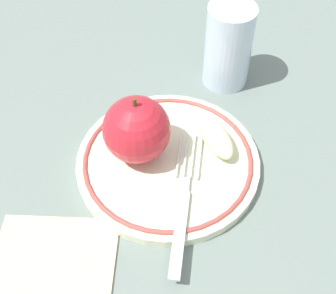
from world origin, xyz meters
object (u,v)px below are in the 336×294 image
object	(u,v)px
napkin_folded	(50,275)
apple_slice_front	(216,137)
plate	(168,162)
apple_red_whole	(137,130)
fork	(183,203)
drinking_glass	(228,46)

from	to	relation	value
napkin_folded	apple_slice_front	bearing A→B (deg)	-34.25
plate	apple_slice_front	world-z (taller)	apple_slice_front
napkin_folded	apple_red_whole	bearing A→B (deg)	-16.05
plate	fork	xyz separation A→B (m)	(-0.06, -0.03, 0.01)
plate	fork	world-z (taller)	fork
fork	drinking_glass	distance (m)	0.23
apple_slice_front	drinking_glass	world-z (taller)	drinking_glass
apple_red_whole	fork	world-z (taller)	apple_red_whole
apple_slice_front	fork	distance (m)	0.09
apple_slice_front	apple_red_whole	bearing A→B (deg)	-105.26
fork	drinking_glass	world-z (taller)	drinking_glass
apple_slice_front	napkin_folded	size ratio (longest dim) A/B	0.51
apple_slice_front	fork	size ratio (longest dim) A/B	0.37
apple_slice_front	napkin_folded	distance (m)	0.24
fork	napkin_folded	bearing A→B (deg)	126.73
plate	fork	size ratio (longest dim) A/B	1.15
plate	apple_slice_front	bearing A→B (deg)	-55.73
drinking_glass	plate	bearing A→B (deg)	165.72
apple_red_whole	napkin_folded	distance (m)	0.18
drinking_glass	napkin_folded	world-z (taller)	drinking_glass
apple_slice_front	drinking_glass	distance (m)	0.14
plate	apple_red_whole	xyz separation A→B (m)	(0.00, 0.04, 0.05)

